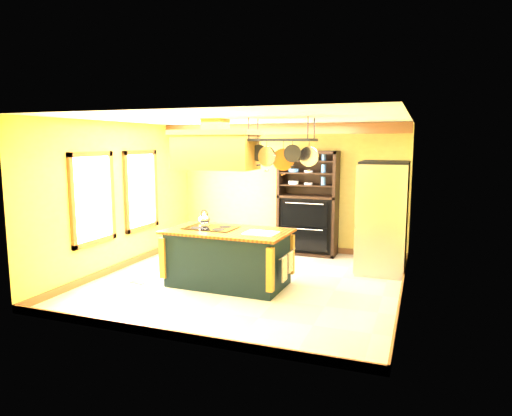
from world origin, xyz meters
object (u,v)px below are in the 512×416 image
Objects in this scene: kitchen_island at (228,257)px; refrigerator at (382,219)px; range_hood at (216,148)px; pot_rack at (282,147)px; hutch at (308,214)px.

kitchen_island is 2.89m from refrigerator.
range_hood and pot_rack have the same top height.
refrigerator is at bearing 34.39° from range_hood.
range_hood is at bearing -109.51° from hutch.
range_hood is at bearing -178.06° from kitchen_island.
refrigerator is at bearing 50.75° from pot_rack.
range_hood is 1.25× the size of pot_rack.
kitchen_island is at bearing -105.49° from hutch.
pot_rack is 0.56× the size of refrigerator.
kitchen_island is at bearing 0.21° from range_hood.
hutch is at bearing 70.49° from range_hood.
refrigerator is 0.91× the size of hutch.
pot_rack reaches higher than kitchen_island.
pot_rack reaches higher than refrigerator.
pot_rack is (1.10, 0.01, 0.03)m from range_hood.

